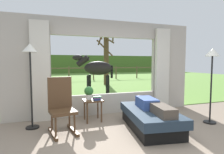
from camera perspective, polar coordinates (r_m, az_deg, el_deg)
name	(u,v)px	position (r m, az deg, el deg)	size (l,w,h in m)	color
ground_plane	(148,149)	(3.29, 11.01, -21.03)	(12.00, 12.00, 0.00)	gray
back_wall_with_window	(107,69)	(5.05, -1.70, 2.64)	(5.20, 0.12, 2.55)	#ADA599
curtain_panel_left	(41,72)	(4.69, -21.29, 1.59)	(0.44, 0.10, 2.40)	beige
curtain_panel_right	(162,70)	(5.67, 15.29, 2.18)	(0.44, 0.10, 2.40)	beige
outdoor_pasture_lawn	(68,79)	(15.85, -13.49, -0.72)	(36.00, 21.68, 0.02)	olive
distant_hill_ridge	(61,64)	(25.61, -15.67, 3.84)	(36.00, 2.00, 2.40)	#466628
recliner_sofa	(150,119)	(4.10, 11.70, -12.52)	(1.14, 1.81, 0.42)	black
reclining_person	(151,105)	(3.98, 12.14, -8.52)	(0.43, 1.44, 0.22)	#334C8C
rocking_chair	(61,105)	(3.90, -15.44, -8.52)	(0.57, 0.75, 1.12)	#4C331E
side_table	(93,104)	(4.50, -6.00, -8.20)	(0.44, 0.44, 0.52)	#4C331E
potted_plant	(89,92)	(4.49, -7.21, -4.64)	(0.22, 0.22, 0.32)	silver
book_stack	(97,98)	(4.43, -4.69, -6.55)	(0.19, 0.16, 0.09)	#23478C
floor_lamp_left	(30,60)	(4.24, -24.05, 4.79)	(0.32, 0.32, 1.81)	black
floor_lamp_right	(212,63)	(4.80, 28.65, 3.84)	(0.32, 0.32, 1.74)	black
horse	(96,69)	(8.07, -4.91, 2.64)	(1.76, 1.14, 1.73)	black
pasture_tree	(106,57)	(11.66, -1.84, 6.12)	(1.30, 1.26, 3.61)	#4C3823
pasture_fence_line	(69,71)	(14.99, -13.24, 1.81)	(16.10, 0.10, 1.10)	brown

